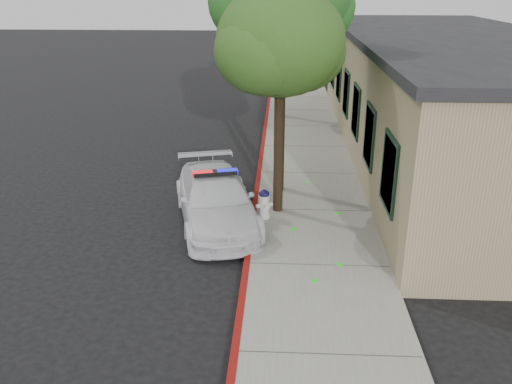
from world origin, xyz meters
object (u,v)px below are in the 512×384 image
object	(u,v)px
clapboard_building	(449,95)
fire_hydrant	(264,203)
police_car	(216,199)
street_tree_far	(285,14)
street_tree_near	(281,47)

from	to	relation	value
clapboard_building	fire_hydrant	world-z (taller)	clapboard_building
clapboard_building	police_car	distance (m)	10.18
police_car	fire_hydrant	xyz separation A→B (m)	(1.25, 0.07, -0.13)
clapboard_building	fire_hydrant	xyz separation A→B (m)	(-6.34, -6.55, -1.59)
clapboard_building	street_tree_far	distance (m)	7.89
clapboard_building	street_tree_far	world-z (taller)	street_tree_far
police_car	street_tree_far	world-z (taller)	street_tree_far
clapboard_building	police_car	size ratio (longest dim) A/B	4.28
police_car	fire_hydrant	distance (m)	1.26
fire_hydrant	street_tree_near	bearing A→B (deg)	31.57
clapboard_building	street_tree_near	size ratio (longest dim) A/B	3.64
police_car	street_tree_far	bearing A→B (deg)	66.64
street_tree_near	street_tree_far	bearing A→B (deg)	89.52
clapboard_building	street_tree_far	xyz separation A→B (m)	(-5.89, 4.65, 2.46)
street_tree_far	clapboard_building	bearing A→B (deg)	-38.26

